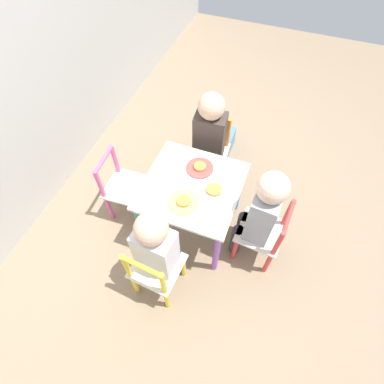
{
  "coord_description": "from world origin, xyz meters",
  "views": [
    {
      "loc": [
        -0.96,
        -0.36,
        1.85
      ],
      "look_at": [
        0.0,
        0.0,
        0.39
      ],
      "focal_mm": 28.0,
      "sensor_mm": 36.0,
      "label": 1
    }
  ],
  "objects_px": {
    "chair_yellow": "(155,271)",
    "chair_pink": "(124,187)",
    "kids_table": "(192,192)",
    "plate_left": "(184,202)",
    "child_right": "(209,136)",
    "child_front": "(261,211)",
    "plate_right": "(200,168)",
    "storage_bin": "(218,141)",
    "chair_orange": "(210,152)",
    "child_left": "(157,246)",
    "plate_front": "(214,191)",
    "chair_red": "(264,234)"
  },
  "relations": [
    {
      "from": "chair_yellow",
      "to": "chair_pink",
      "type": "xyz_separation_m",
      "value": [
        0.44,
        0.44,
        0.0
      ]
    },
    {
      "from": "kids_table",
      "to": "plate_left",
      "type": "xyz_separation_m",
      "value": [
        -0.13,
        0.0,
        0.08
      ]
    },
    {
      "from": "child_right",
      "to": "child_front",
      "type": "distance_m",
      "value": 0.63
    },
    {
      "from": "plate_right",
      "to": "storage_bin",
      "type": "xyz_separation_m",
      "value": [
        0.63,
        0.06,
        -0.39
      ]
    },
    {
      "from": "chair_orange",
      "to": "plate_left",
      "type": "relative_size",
      "value": 2.95
    },
    {
      "from": "chair_yellow",
      "to": "chair_pink",
      "type": "bearing_deg",
      "value": -40.98
    },
    {
      "from": "chair_pink",
      "to": "storage_bin",
      "type": "xyz_separation_m",
      "value": [
        0.79,
        -0.42,
        -0.17
      ]
    },
    {
      "from": "child_front",
      "to": "chair_yellow",
      "type": "bearing_deg",
      "value": -41.24
    },
    {
      "from": "chair_yellow",
      "to": "chair_orange",
      "type": "bearing_deg",
      "value": -85.22
    },
    {
      "from": "chair_orange",
      "to": "plate_right",
      "type": "xyz_separation_m",
      "value": [
        -0.34,
        -0.04,
        0.22
      ]
    },
    {
      "from": "child_left",
      "to": "plate_left",
      "type": "xyz_separation_m",
      "value": [
        0.28,
        -0.03,
        0.03
      ]
    },
    {
      "from": "child_right",
      "to": "storage_bin",
      "type": "bearing_deg",
      "value": 88.44
    },
    {
      "from": "storage_bin",
      "to": "chair_pink",
      "type": "bearing_deg",
      "value": 152.21
    },
    {
      "from": "plate_front",
      "to": "kids_table",
      "type": "bearing_deg",
      "value": 90.0
    },
    {
      "from": "chair_yellow",
      "to": "storage_bin",
      "type": "relative_size",
      "value": 2.06
    },
    {
      "from": "chair_red",
      "to": "plate_left",
      "type": "height_order",
      "value": "chair_red"
    },
    {
      "from": "chair_pink",
      "to": "chair_yellow",
      "type": "bearing_deg",
      "value": -139.02
    },
    {
      "from": "chair_orange",
      "to": "chair_pink",
      "type": "distance_m",
      "value": 0.66
    },
    {
      "from": "chair_orange",
      "to": "chair_red",
      "type": "xyz_separation_m",
      "value": [
        -0.51,
        -0.51,
        0.0
      ]
    },
    {
      "from": "kids_table",
      "to": "chair_yellow",
      "type": "distance_m",
      "value": 0.49
    },
    {
      "from": "chair_pink",
      "to": "storage_bin",
      "type": "distance_m",
      "value": 0.91
    },
    {
      "from": "child_right",
      "to": "plate_right",
      "type": "relative_size",
      "value": 4.73
    },
    {
      "from": "chair_red",
      "to": "kids_table",
      "type": "bearing_deg",
      "value": -90.0
    },
    {
      "from": "chair_pink",
      "to": "child_right",
      "type": "distance_m",
      "value": 0.66
    },
    {
      "from": "child_left",
      "to": "plate_right",
      "type": "relative_size",
      "value": 4.51
    },
    {
      "from": "child_left",
      "to": "plate_left",
      "type": "height_order",
      "value": "child_left"
    },
    {
      "from": "chair_pink",
      "to": "storage_bin",
      "type": "height_order",
      "value": "chair_pink"
    },
    {
      "from": "kids_table",
      "to": "chair_yellow",
      "type": "bearing_deg",
      "value": 175.47
    },
    {
      "from": "chair_yellow",
      "to": "chair_red",
      "type": "bearing_deg",
      "value": -134.95
    },
    {
      "from": "child_left",
      "to": "storage_bin",
      "type": "height_order",
      "value": "child_left"
    },
    {
      "from": "kids_table",
      "to": "plate_left",
      "type": "height_order",
      "value": "plate_left"
    },
    {
      "from": "chair_pink",
      "to": "child_right",
      "type": "height_order",
      "value": "child_right"
    },
    {
      "from": "chair_pink",
      "to": "child_left",
      "type": "distance_m",
      "value": 0.62
    },
    {
      "from": "chair_orange",
      "to": "plate_left",
      "type": "height_order",
      "value": "chair_orange"
    },
    {
      "from": "chair_yellow",
      "to": "plate_front",
      "type": "bearing_deg",
      "value": -105.19
    },
    {
      "from": "kids_table",
      "to": "plate_right",
      "type": "height_order",
      "value": "plate_right"
    },
    {
      "from": "child_front",
      "to": "plate_right",
      "type": "xyz_separation_m",
      "value": [
        0.16,
        0.41,
        0.01
      ]
    },
    {
      "from": "storage_bin",
      "to": "plate_left",
      "type": "bearing_deg",
      "value": -176.33
    },
    {
      "from": "chair_yellow",
      "to": "plate_left",
      "type": "xyz_separation_m",
      "value": [
        0.34,
        -0.04,
        0.22
      ]
    },
    {
      "from": "plate_front",
      "to": "child_right",
      "type": "bearing_deg",
      "value": 22.14
    },
    {
      "from": "chair_pink",
      "to": "chair_orange",
      "type": "bearing_deg",
      "value": -44.24
    },
    {
      "from": "chair_red",
      "to": "chair_pink",
      "type": "relative_size",
      "value": 1.0
    },
    {
      "from": "child_front",
      "to": "storage_bin",
      "type": "height_order",
      "value": "child_front"
    },
    {
      "from": "chair_orange",
      "to": "plate_front",
      "type": "distance_m",
      "value": 0.55
    },
    {
      "from": "storage_bin",
      "to": "plate_front",
      "type": "bearing_deg",
      "value": -166.02
    },
    {
      "from": "child_right",
      "to": "child_front",
      "type": "relative_size",
      "value": 1.01
    },
    {
      "from": "chair_orange",
      "to": "chair_pink",
      "type": "bearing_deg",
      "value": -135.76
    },
    {
      "from": "chair_red",
      "to": "plate_left",
      "type": "relative_size",
      "value": 2.95
    },
    {
      "from": "chair_red",
      "to": "child_left",
      "type": "xyz_separation_m",
      "value": [
        -0.38,
        0.51,
        0.19
      ]
    },
    {
      "from": "chair_red",
      "to": "chair_yellow",
      "type": "xyz_separation_m",
      "value": [
        -0.44,
        0.51,
        0.0
      ]
    }
  ]
}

